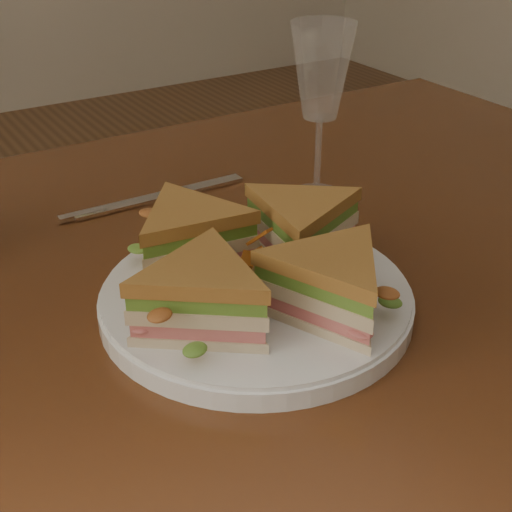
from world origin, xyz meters
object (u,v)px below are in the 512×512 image
object	(u,v)px
sandwich_wedges	(256,261)
knife	(149,200)
wine_glass	(321,76)
plate	(256,300)
spoon	(174,274)
table	(234,363)

from	to	relation	value
sandwich_wedges	knife	size ratio (longest dim) A/B	1.31
knife	wine_glass	size ratio (longest dim) A/B	1.14
knife	plate	bearing A→B (deg)	-92.64
spoon	knife	xyz separation A→B (m)	(0.05, 0.16, -0.00)
table	sandwich_wedges	bearing A→B (deg)	-99.82
table	knife	bearing A→B (deg)	89.61
sandwich_wedges	knife	bearing A→B (deg)	87.40
plate	knife	world-z (taller)	plate
plate	knife	bearing A→B (deg)	87.40
plate	wine_glass	world-z (taller)	wine_glass
table	wine_glass	size ratio (longest dim) A/B	6.36
table	spoon	xyz separation A→B (m)	(-0.05, 0.02, 0.10)
plate	knife	xyz separation A→B (m)	(0.01, 0.24, -0.01)
spoon	knife	distance (m)	0.17
table	knife	world-z (taller)	knife
plate	sandwich_wedges	xyz separation A→B (m)	(-0.00, 0.00, 0.04)
sandwich_wedges	spoon	bearing A→B (deg)	115.10
table	plate	bearing A→B (deg)	-99.82
plate	spoon	bearing A→B (deg)	115.10
plate	knife	size ratio (longest dim) A/B	1.20
plate	spoon	xyz separation A→B (m)	(-0.04, 0.08, -0.00)
table	plate	size ratio (longest dim) A/B	4.64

